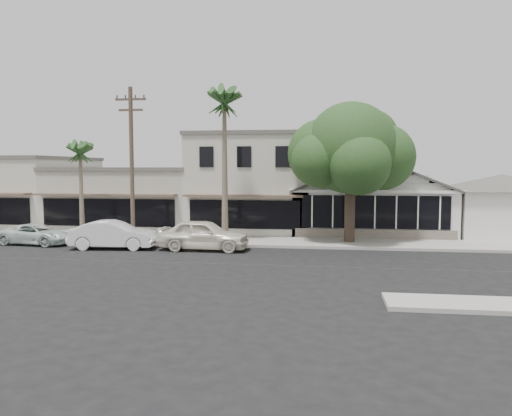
# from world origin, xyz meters

# --- Properties ---
(ground) EXTENTS (140.00, 140.00, 0.00)m
(ground) POSITION_xyz_m (0.00, 0.00, 0.00)
(ground) COLOR black
(ground) RESTS_ON ground
(sidewalk_north) EXTENTS (90.00, 3.50, 0.15)m
(sidewalk_north) POSITION_xyz_m (-8.00, 6.75, 0.07)
(sidewalk_north) COLOR #9E9991
(sidewalk_north) RESTS_ON ground
(corner_shop) EXTENTS (10.40, 8.60, 5.10)m
(corner_shop) POSITION_xyz_m (5.00, 12.47, 2.62)
(corner_shop) COLOR white
(corner_shop) RESTS_ON ground
(side_cottage) EXTENTS (6.00, 6.00, 3.00)m
(side_cottage) POSITION_xyz_m (13.20, 11.50, 1.50)
(side_cottage) COLOR white
(side_cottage) RESTS_ON ground
(row_building_near) EXTENTS (8.00, 10.00, 6.50)m
(row_building_near) POSITION_xyz_m (-3.00, 13.50, 3.25)
(row_building_near) COLOR #BAB6A8
(row_building_near) RESTS_ON ground
(row_building_midnear) EXTENTS (10.00, 10.00, 4.20)m
(row_building_midnear) POSITION_xyz_m (-12.00, 13.50, 2.10)
(row_building_midnear) COLOR beige
(row_building_midnear) RESTS_ON ground
(row_building_midfar) EXTENTS (11.00, 10.00, 5.00)m
(row_building_midfar) POSITION_xyz_m (-22.50, 13.50, 2.50)
(row_building_midfar) COLOR #BAB6A8
(row_building_midfar) RESTS_ON ground
(utility_pole) EXTENTS (1.80, 0.24, 9.00)m
(utility_pole) POSITION_xyz_m (-9.00, 5.20, 4.79)
(utility_pole) COLOR brown
(utility_pole) RESTS_ON ground
(car_0) EXTENTS (4.92, 2.06, 1.66)m
(car_0) POSITION_xyz_m (-4.44, 3.72, 0.83)
(car_0) COLOR silver
(car_0) RESTS_ON ground
(car_1) EXTENTS (4.80, 2.05, 1.54)m
(car_1) POSITION_xyz_m (-9.44, 3.45, 0.77)
(car_1) COLOR white
(car_1) RESTS_ON ground
(car_2) EXTENTS (4.51, 2.49, 1.19)m
(car_2) POSITION_xyz_m (-14.44, 4.31, 0.60)
(car_2) COLOR silver
(car_2) RESTS_ON ground
(shade_tree) EXTENTS (7.36, 6.65, 8.16)m
(shade_tree) POSITION_xyz_m (3.37, 7.08, 5.37)
(shade_tree) COLOR #3F2F26
(shade_tree) RESTS_ON ground
(palm_east) EXTENTS (3.15, 3.15, 9.42)m
(palm_east) POSITION_xyz_m (-3.71, 5.92, 8.11)
(palm_east) COLOR #726651
(palm_east) RESTS_ON ground
(palm_mid) EXTENTS (2.72, 2.72, 6.34)m
(palm_mid) POSITION_xyz_m (-12.55, 6.03, 5.39)
(palm_mid) COLOR #726651
(palm_mid) RESTS_ON ground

